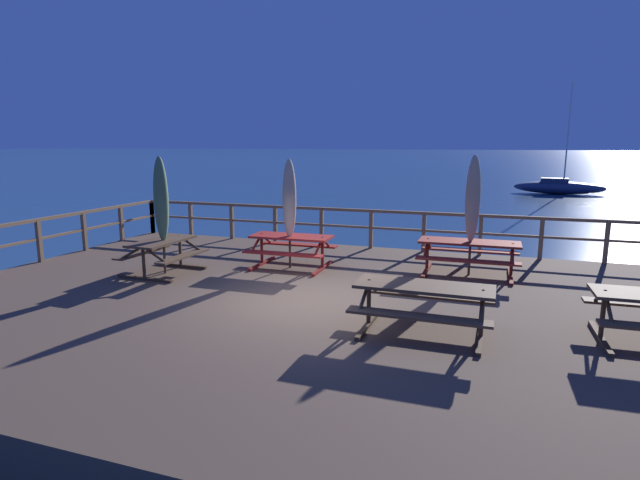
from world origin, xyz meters
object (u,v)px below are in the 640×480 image
picnic_table_mid_left (469,250)px  patio_umbrella_short_front (161,200)px  picnic_table_front_left (424,298)px  picnic_table_front_right (162,249)px  patio_umbrella_tall_mid_left (473,199)px  sailboat_distant (558,187)px  patio_umbrella_tall_back_left (289,199)px  picnic_table_mid_right (291,244)px

picnic_table_mid_left → patio_umbrella_short_front: bearing=-161.9°
picnic_table_front_left → patio_umbrella_short_front: patio_umbrella_short_front is taller
picnic_table_front_right → picnic_table_front_left: (6.09, -1.80, 0.01)m
picnic_table_front_right → patio_umbrella_tall_mid_left: patio_umbrella_tall_mid_left is taller
picnic_table_front_right → picnic_table_front_left: 6.35m
picnic_table_front_left → patio_umbrella_tall_mid_left: patio_umbrella_tall_mid_left is taller
patio_umbrella_short_front → sailboat_distant: bearing=70.0°
picnic_table_mid_left → patio_umbrella_tall_back_left: bearing=-170.1°
picnic_table_mid_left → picnic_table_mid_right: bearing=-170.8°
patio_umbrella_tall_back_left → patio_umbrella_short_front: bearing=-150.0°
patio_umbrella_tall_back_left → picnic_table_mid_right: bearing=68.0°
picnic_table_front_left → patio_umbrella_tall_back_left: size_ratio=0.82×
patio_umbrella_tall_back_left → sailboat_distant: bearing=73.5°
picnic_table_mid_left → patio_umbrella_tall_back_left: 4.22m
patio_umbrella_tall_back_left → picnic_table_mid_left: bearing=9.9°
picnic_table_mid_right → patio_umbrella_short_front: patio_umbrella_short_front is taller
patio_umbrella_short_front → sailboat_distant: (11.07, 30.42, -1.80)m
patio_umbrella_short_front → sailboat_distant: sailboat_distant is taller
picnic_table_front_right → sailboat_distant: (11.10, 30.43, -0.68)m
patio_umbrella_short_front → patio_umbrella_tall_mid_left: size_ratio=0.99×
picnic_table_front_right → sailboat_distant: sailboat_distant is taller
picnic_table_front_right → picnic_table_mid_left: (6.54, 2.14, 0.02)m
patio_umbrella_tall_back_left → patio_umbrella_short_front: (-2.48, -1.43, 0.05)m
picnic_table_front_right → picnic_table_mid_left: size_ratio=0.77×
picnic_table_mid_left → patio_umbrella_short_front: size_ratio=0.83×
picnic_table_front_left → sailboat_distant: sailboat_distant is taller
picnic_table_front_right → patio_umbrella_tall_mid_left: bearing=18.1°
picnic_table_mid_right → sailboat_distant: bearing=73.5°
patio_umbrella_tall_mid_left → picnic_table_front_left: bearing=-96.8°
patio_umbrella_tall_mid_left → patio_umbrella_tall_back_left: bearing=-170.2°
picnic_table_mid_left → picnic_table_front_left: (-0.45, -3.94, -0.00)m
picnic_table_mid_left → picnic_table_front_left: size_ratio=1.04×
sailboat_distant → picnic_table_front_left: bearing=-98.8°
picnic_table_mid_right → patio_umbrella_short_front: bearing=-149.4°
picnic_table_mid_left → patio_umbrella_tall_mid_left: size_ratio=0.82×
picnic_table_front_left → patio_umbrella_tall_mid_left: bearing=83.2°
patio_umbrella_tall_mid_left → patio_umbrella_short_front: bearing=-161.9°
picnic_table_mid_right → picnic_table_front_left: bearing=-42.7°
picnic_table_front_left → picnic_table_front_right: bearing=163.6°
picnic_table_mid_left → patio_umbrella_tall_mid_left: 1.13m
picnic_table_mid_right → sailboat_distant: sailboat_distant is taller
picnic_table_front_right → patio_umbrella_short_front: bearing=19.8°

